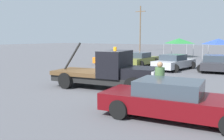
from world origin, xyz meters
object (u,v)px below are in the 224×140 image
object	(u,v)px
parked_car_charcoal	(215,63)
canopy_tent_green	(179,41)
foreground_car	(175,100)
parked_car_orange	(113,58)
parked_car_olive	(140,59)
utility_pole	(140,27)
person_near_truck	(160,80)
canopy_tent_blue	(219,42)
parked_car_silver	(174,62)
tow_truck	(110,72)

from	to	relation	value
parked_car_charcoal	canopy_tent_green	bearing A→B (deg)	21.25
foreground_car	parked_car_charcoal	distance (m)	13.97
foreground_car	canopy_tent_green	xyz separation A→B (m)	(-8.79, 26.77, 1.63)
parked_car_orange	parked_car_olive	distance (m)	3.11
utility_pole	parked_car_olive	bearing A→B (deg)	-63.11
person_near_truck	utility_pole	world-z (taller)	utility_pole
person_near_truck	canopy_tent_blue	bearing A→B (deg)	-67.05
canopy_tent_blue	utility_pole	distance (m)	20.58
parked_car_orange	canopy_tent_blue	xyz separation A→B (m)	(8.00, 12.62, 1.60)
person_near_truck	parked_car_silver	world-z (taller)	person_near_truck
parked_car_orange	parked_car_charcoal	world-z (taller)	same
utility_pole	parked_car_charcoal	bearing A→B (deg)	-51.25
parked_car_silver	person_near_truck	bearing A→B (deg)	-155.64
tow_truck	canopy_tent_green	distance (m)	24.15
parked_car_orange	canopy_tent_green	size ratio (longest dim) A/B	1.47
parked_car_charcoal	canopy_tent_green	xyz separation A→B (m)	(-7.36, 12.87, 1.63)
person_near_truck	parked_car_silver	size ratio (longest dim) A/B	0.36
parked_car_olive	parked_car_charcoal	bearing A→B (deg)	-88.24
foreground_car	canopy_tent_blue	xyz separation A→B (m)	(-3.47, 26.33, 1.60)
person_near_truck	utility_pole	distance (m)	41.13
parked_car_silver	parked_car_charcoal	bearing A→B (deg)	-60.60
tow_truck	person_near_truck	xyz separation A→B (m)	(3.48, -1.51, 0.13)
parked_car_silver	canopy_tent_blue	bearing A→B (deg)	3.56
tow_truck	parked_car_olive	bearing A→B (deg)	100.39
parked_car_silver	parked_car_orange	bearing A→B (deg)	89.54
parked_car_olive	parked_car_silver	distance (m)	3.99
foreground_car	canopy_tent_green	size ratio (longest dim) A/B	1.62
parked_car_olive	parked_car_charcoal	world-z (taller)	same
parked_car_olive	parked_car_silver	bearing A→B (deg)	-104.72
parked_car_olive	foreground_car	bearing A→B (deg)	-148.36
foreground_car	parked_car_orange	xyz separation A→B (m)	(-11.47, 13.71, -0.00)
foreground_car	person_near_truck	xyz separation A→B (m)	(-1.18, 1.50, 0.39)
parked_car_olive	person_near_truck	bearing A→B (deg)	-149.31
canopy_tent_green	canopy_tent_blue	xyz separation A→B (m)	(5.32, -0.44, -0.02)
parked_car_olive	parked_car_charcoal	distance (m)	6.93
person_near_truck	canopy_tent_blue	xyz separation A→B (m)	(-2.28, 24.83, 1.21)
parked_car_olive	parked_car_silver	xyz separation A→B (m)	(3.86, -1.04, -0.00)
tow_truck	canopy_tent_blue	distance (m)	23.39
parked_car_olive	canopy_tent_blue	size ratio (longest dim) A/B	1.55
person_near_truck	canopy_tent_green	distance (m)	26.42
canopy_tent_blue	parked_car_silver	bearing A→B (deg)	-94.32
canopy_tent_green	canopy_tent_blue	bearing A→B (deg)	-4.71
parked_car_olive	parked_car_charcoal	size ratio (longest dim) A/B	0.96
person_near_truck	utility_pole	size ratio (longest dim) A/B	0.20
tow_truck	canopy_tent_green	xyz separation A→B (m)	(-4.13, 23.76, 1.37)
foreground_car	parked_car_olive	distance (m)	16.07
parked_car_orange	parked_car_silver	distance (m)	7.04
canopy_tent_blue	person_near_truck	bearing A→B (deg)	-84.75
parked_car_orange	utility_pole	distance (m)	25.89
person_near_truck	parked_car_silver	distance (m)	11.68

